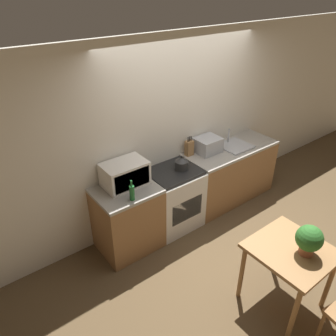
{
  "coord_description": "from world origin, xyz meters",
  "views": [
    {
      "loc": [
        -2.72,
        -2.21,
        3.14
      ],
      "look_at": [
        -0.55,
        0.63,
        1.05
      ],
      "focal_mm": 35.0,
      "sensor_mm": 36.0,
      "label": 1
    }
  ],
  "objects_px": {
    "microwave": "(125,174)",
    "toaster_oven": "(208,145)",
    "stove_range": "(173,198)",
    "kettle": "(182,163)",
    "bottle": "(132,192)",
    "dining_table": "(290,257)"
  },
  "relations": [
    {
      "from": "stove_range",
      "to": "toaster_oven",
      "type": "xyz_separation_m",
      "value": [
        0.75,
        0.13,
        0.56
      ]
    },
    {
      "from": "kettle",
      "to": "dining_table",
      "type": "distance_m",
      "value": 1.78
    },
    {
      "from": "bottle",
      "to": "toaster_oven",
      "type": "bearing_deg",
      "value": 13.08
    },
    {
      "from": "dining_table",
      "to": "toaster_oven",
      "type": "bearing_deg",
      "value": 71.93
    },
    {
      "from": "stove_range",
      "to": "bottle",
      "type": "relative_size",
      "value": 3.43
    },
    {
      "from": "microwave",
      "to": "toaster_oven",
      "type": "bearing_deg",
      "value": 1.06
    },
    {
      "from": "stove_range",
      "to": "dining_table",
      "type": "bearing_deg",
      "value": -85.98
    },
    {
      "from": "bottle",
      "to": "toaster_oven",
      "type": "xyz_separation_m",
      "value": [
        1.53,
        0.36,
        0.01
      ]
    },
    {
      "from": "stove_range",
      "to": "toaster_oven",
      "type": "distance_m",
      "value": 0.94
    },
    {
      "from": "microwave",
      "to": "bottle",
      "type": "xyz_separation_m",
      "value": [
        -0.11,
        -0.33,
        -0.05
      ]
    },
    {
      "from": "microwave",
      "to": "toaster_oven",
      "type": "distance_m",
      "value": 1.42
    },
    {
      "from": "bottle",
      "to": "toaster_oven",
      "type": "height_order",
      "value": "bottle"
    },
    {
      "from": "stove_range",
      "to": "dining_table",
      "type": "relative_size",
      "value": 1.16
    },
    {
      "from": "microwave",
      "to": "dining_table",
      "type": "xyz_separation_m",
      "value": [
        0.8,
        -1.88,
        -0.39
      ]
    },
    {
      "from": "stove_range",
      "to": "dining_table",
      "type": "xyz_separation_m",
      "value": [
        0.12,
        -1.77,
        0.22
      ]
    },
    {
      "from": "kettle",
      "to": "toaster_oven",
      "type": "distance_m",
      "value": 0.65
    },
    {
      "from": "stove_range",
      "to": "toaster_oven",
      "type": "height_order",
      "value": "toaster_oven"
    },
    {
      "from": "toaster_oven",
      "to": "bottle",
      "type": "bearing_deg",
      "value": -166.92
    },
    {
      "from": "kettle",
      "to": "bottle",
      "type": "height_order",
      "value": "bottle"
    },
    {
      "from": "toaster_oven",
      "to": "dining_table",
      "type": "relative_size",
      "value": 0.46
    },
    {
      "from": "stove_range",
      "to": "dining_table",
      "type": "distance_m",
      "value": 1.79
    },
    {
      "from": "toaster_oven",
      "to": "stove_range",
      "type": "bearing_deg",
      "value": -169.88
    }
  ]
}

